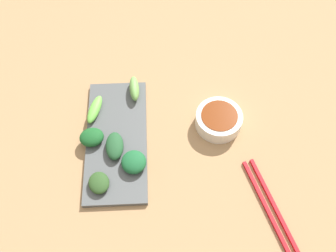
% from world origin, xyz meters
% --- Properties ---
extents(tabletop, '(2.10, 2.10, 0.02)m').
position_xyz_m(tabletop, '(0.00, 0.00, 0.01)').
color(tabletop, '#9E7951').
rests_on(tabletop, ground).
extents(sauce_bowl, '(0.11, 0.11, 0.04)m').
position_xyz_m(sauce_bowl, '(-0.12, -0.03, 0.04)').
color(sauce_bowl, silver).
rests_on(sauce_bowl, tabletop).
extents(serving_plate, '(0.14, 0.33, 0.01)m').
position_xyz_m(serving_plate, '(0.13, 0.01, 0.03)').
color(serving_plate, '#4C5052').
rests_on(serving_plate, tabletop).
extents(broccoli_leafy_0, '(0.06, 0.06, 0.02)m').
position_xyz_m(broccoli_leafy_0, '(0.16, 0.12, 0.04)').
color(broccoli_leafy_0, '#294A20').
rests_on(broccoli_leafy_0, serving_plate).
extents(broccoli_leafy_1, '(0.06, 0.06, 0.03)m').
position_xyz_m(broccoli_leafy_1, '(0.18, 0.01, 0.04)').
color(broccoli_leafy_1, '#175021').
rests_on(broccoli_leafy_1, serving_plate).
extents(broccoli_leafy_2, '(0.04, 0.07, 0.02)m').
position_xyz_m(broccoli_leafy_2, '(0.13, 0.04, 0.04)').
color(broccoli_leafy_2, '#204D2A').
rests_on(broccoli_leafy_2, serving_plate).
extents(broccoli_leafy_3, '(0.06, 0.07, 0.03)m').
position_xyz_m(broccoli_leafy_3, '(0.09, 0.08, 0.05)').
color(broccoli_leafy_3, '#19582E').
rests_on(broccoli_leafy_3, serving_plate).
extents(broccoli_stalk_4, '(0.03, 0.08, 0.03)m').
position_xyz_m(broccoli_stalk_4, '(0.08, -0.12, 0.05)').
color(broccoli_stalk_4, '#6AA34F').
rests_on(broccoli_stalk_4, serving_plate).
extents(broccoli_stalk_5, '(0.05, 0.09, 0.02)m').
position_xyz_m(broccoli_stalk_5, '(0.18, -0.07, 0.04)').
color(broccoli_stalk_5, '#64B843').
rests_on(broccoli_stalk_5, serving_plate).
extents(chopsticks, '(0.09, 0.23, 0.01)m').
position_xyz_m(chopsticks, '(-0.21, 0.19, 0.02)').
color(chopsticks, red).
rests_on(chopsticks, tabletop).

